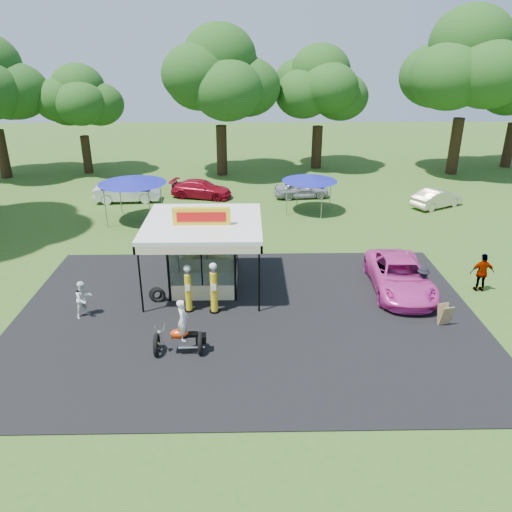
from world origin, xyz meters
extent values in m
plane|color=#305B1C|center=(0.00, 0.00, 0.00)|extent=(120.00, 120.00, 0.00)
cube|color=black|center=(0.00, 2.00, 0.02)|extent=(20.00, 14.00, 0.04)
cube|color=white|center=(-2.00, 5.00, 0.03)|extent=(3.00, 3.00, 0.06)
cube|color=white|center=(-2.00, 5.00, 3.29)|extent=(5.40, 5.40, 0.18)
cube|color=yellow|center=(-2.00, 4.50, 3.78)|extent=(2.60, 0.25, 0.80)
cube|color=red|center=(-2.00, 4.37, 3.78)|extent=(2.21, 0.02, 0.45)
cylinder|color=black|center=(-4.55, 2.45, 1.60)|extent=(0.08, 0.08, 3.20)
cylinder|color=black|center=(0.55, 2.45, 1.60)|extent=(0.08, 0.08, 3.20)
cylinder|color=black|center=(-2.54, 2.56, 0.05)|extent=(0.42, 0.42, 0.09)
cylinder|color=yellow|center=(-2.54, 2.56, 0.95)|extent=(0.28, 0.28, 1.71)
cylinder|color=silver|center=(-2.54, 2.56, 1.89)|extent=(0.19, 0.19, 0.19)
sphere|color=white|center=(-2.54, 2.56, 2.08)|extent=(0.30, 0.30, 0.30)
cube|color=white|center=(-2.54, 2.39, 1.23)|extent=(0.21, 0.02, 0.28)
cylinder|color=black|center=(-1.41, 2.43, 0.05)|extent=(0.45, 0.45, 0.10)
cylinder|color=yellow|center=(-1.41, 2.43, 1.02)|extent=(0.31, 0.31, 1.84)
cylinder|color=silver|center=(-1.41, 2.43, 2.04)|extent=(0.20, 0.20, 0.20)
sphere|color=white|center=(-1.41, 2.43, 2.25)|extent=(0.33, 0.33, 0.33)
cube|color=white|center=(-1.41, 2.25, 1.33)|extent=(0.22, 0.02, 0.31)
torus|color=black|center=(-3.43, -0.71, 0.38)|extent=(0.22, 0.94, 0.93)
torus|color=black|center=(-1.77, -0.63, 0.38)|extent=(0.22, 0.94, 0.93)
cube|color=silver|center=(-2.54, -0.67, 0.55)|extent=(0.62, 0.34, 0.33)
ellipsoid|color=red|center=(-2.54, -0.67, 0.86)|extent=(0.71, 0.40, 0.33)
cube|color=black|center=(-2.16, -0.65, 0.80)|extent=(0.62, 0.31, 0.11)
cube|color=black|center=(-1.74, -0.63, 0.61)|extent=(0.40, 0.39, 0.31)
cylinder|color=silver|center=(-3.26, -0.70, 0.77)|extent=(0.49, 0.09, 0.99)
cylinder|color=silver|center=(-3.09, -0.69, 1.16)|extent=(0.09, 0.67, 0.06)
sphere|color=silver|center=(-3.28, -0.70, 0.94)|extent=(0.18, 0.18, 0.18)
imported|color=white|center=(-2.38, -0.66, 1.44)|extent=(0.43, 0.62, 1.66)
torus|color=black|center=(-4.04, 3.45, 0.34)|extent=(0.70, 0.36, 0.69)
torus|color=black|center=(-4.16, 3.59, 0.34)|extent=(0.72, 0.45, 0.69)
cube|color=#593819|center=(8.30, 1.07, 0.47)|extent=(0.56, 0.35, 0.93)
cube|color=#593819|center=(8.30, 1.30, 0.47)|extent=(0.56, 0.35, 0.93)
imported|color=yellow|center=(-2.00, 7.20, 0.48)|extent=(2.82, 1.13, 0.96)
imported|color=#E53EA9|center=(7.29, 4.38, 0.78)|extent=(2.85, 5.72, 1.56)
imported|color=white|center=(-7.00, 2.22, 0.83)|extent=(0.99, 1.02, 1.65)
imported|color=black|center=(8.10, 3.59, 0.78)|extent=(1.15, 1.09, 1.56)
imported|color=gray|center=(11.17, 4.30, 0.95)|extent=(1.15, 0.54, 1.90)
imported|color=white|center=(-8.87, 19.36, 0.79)|extent=(4.89, 2.05, 1.57)
imported|color=maroon|center=(-3.44, 20.31, 0.68)|extent=(4.97, 2.94, 1.35)
imported|color=#A2A2A6|center=(4.22, 20.17, 0.70)|extent=(4.29, 2.10, 1.41)
imported|color=beige|center=(13.77, 17.55, 0.66)|extent=(4.19, 3.18, 1.32)
cylinder|color=gray|center=(-8.83, 16.36, 1.23)|extent=(0.06, 0.06, 2.45)
cylinder|color=gray|center=(-5.96, 16.36, 1.23)|extent=(0.06, 0.06, 2.45)
cylinder|color=gray|center=(-8.83, 13.49, 1.23)|extent=(0.06, 0.06, 2.45)
cylinder|color=gray|center=(-5.96, 13.49, 1.23)|extent=(0.06, 0.06, 2.45)
cube|color=navy|center=(-7.39, 14.93, 2.51)|extent=(3.07, 3.07, 0.12)
cone|color=navy|center=(-7.39, 14.93, 2.83)|extent=(4.41, 4.41, 0.51)
cylinder|color=gray|center=(3.15, 17.88, 1.06)|extent=(0.05, 0.05, 2.12)
cylinder|color=gray|center=(5.60, 17.88, 1.06)|extent=(0.05, 0.05, 2.12)
cylinder|color=gray|center=(3.15, 15.43, 1.06)|extent=(0.05, 0.05, 2.12)
cylinder|color=gray|center=(5.60, 15.43, 1.06)|extent=(0.05, 0.05, 2.12)
cube|color=navy|center=(4.38, 16.66, 2.18)|extent=(2.65, 2.65, 0.11)
cone|color=navy|center=(4.38, 16.66, 2.45)|extent=(3.82, 3.82, 0.44)
cylinder|color=black|center=(-21.23, 26.95, 2.07)|extent=(0.93, 0.93, 4.15)
cylinder|color=black|center=(-14.45, 28.55, 1.67)|extent=(0.79, 0.79, 3.34)
ellipsoid|color=#1A4814|center=(-14.45, 28.55, 5.92)|extent=(7.75, 7.75, 6.64)
cylinder|color=black|center=(-2.16, 27.63, 2.18)|extent=(0.93, 0.93, 4.36)
ellipsoid|color=#1A4814|center=(-2.16, 27.63, 7.85)|extent=(10.47, 10.47, 8.97)
cylinder|color=black|center=(6.66, 30.22, 1.94)|extent=(0.97, 0.97, 3.89)
ellipsoid|color=#1A4814|center=(6.66, 30.22, 6.91)|extent=(9.07, 9.07, 7.77)
cylinder|color=black|center=(18.68, 27.62, 2.47)|extent=(0.99, 0.99, 4.94)
ellipsoid|color=#1A4814|center=(18.68, 27.62, 8.78)|extent=(11.52, 11.52, 9.88)
cylinder|color=black|center=(24.91, 30.19, 2.06)|extent=(0.93, 0.93, 4.11)
camera|label=1|loc=(0.05, -16.87, 10.94)|focal=35.00mm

